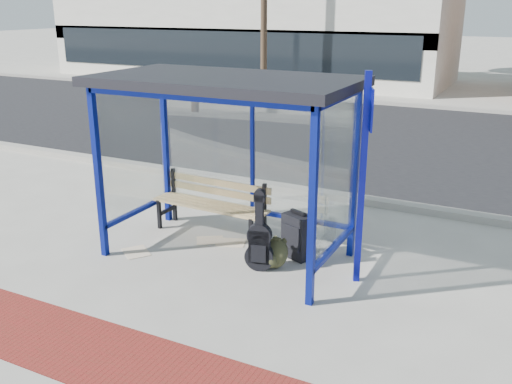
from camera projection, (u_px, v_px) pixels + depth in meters
The scene contains 16 objects.
ground at pixel (228, 255), 7.81m from camera, with size 120.00×120.00×0.00m, color #B2ADA0.
brick_paver_strip at pixel (98, 353), 5.60m from camera, with size 60.00×1.00×0.01m, color maroon.
curb_near at pixel (307, 192), 10.25m from camera, with size 60.00×0.25×0.12m, color gray.
street_asphalt at pixel (381, 138), 14.59m from camera, with size 60.00×10.00×0.00m, color black.
curb_far at pixel (422, 106), 18.90m from camera, with size 60.00×0.25×0.12m, color gray.
far_sidewalk at pixel (432, 99), 20.53m from camera, with size 60.00×4.00×0.01m, color #B2ADA0.
bus_shelter at pixel (228, 103), 7.22m from camera, with size 3.30×1.80×2.42m.
storefront_white at pixel (249, 33), 26.28m from camera, with size 18.00×6.04×4.00m.
bench at pixel (212, 202), 8.43m from camera, with size 1.82×0.51×0.85m.
guitar_bag at pixel (259, 243), 7.25m from camera, with size 0.39×0.19×1.03m.
suitcase at pixel (297, 236), 7.62m from camera, with size 0.45×0.37×0.68m.
backpack at pixel (275, 254), 7.37m from camera, with size 0.38×0.35×0.41m.
sign_post at pixel (363, 168), 6.64m from camera, with size 0.17×0.30×2.57m.
newspaper_a at pixel (210, 240), 8.28m from camera, with size 0.39×0.31×0.01m, color white.
newspaper_b at pixel (136, 252), 7.89m from camera, with size 0.40×0.32×0.01m, color white.
newspaper_c at pixel (231, 243), 8.20m from camera, with size 0.41×0.32×0.01m, color white.
Camera 1 is at (3.57, -6.20, 3.27)m, focal length 40.00 mm.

